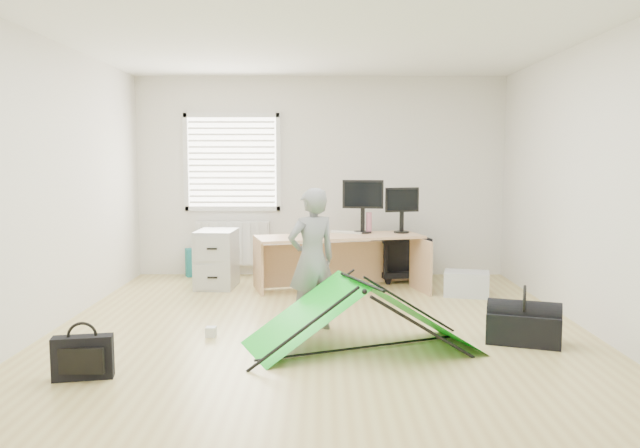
{
  "coord_description": "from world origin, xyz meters",
  "views": [
    {
      "loc": [
        0.02,
        -5.77,
        1.6
      ],
      "look_at": [
        0.0,
        0.4,
        0.95
      ],
      "focal_mm": 35.0,
      "sensor_mm": 36.0,
      "label": 1
    }
  ],
  "objects_px": {
    "office_chair": "(400,257)",
    "filing_cabinet": "(217,259)",
    "person": "(312,259)",
    "laptop_bag": "(83,357)",
    "duffel_bag": "(524,328)",
    "thermos": "(369,223)",
    "monitor_right": "(402,216)",
    "storage_crate": "(466,284)",
    "desk": "(339,263)",
    "monitor_left": "(363,214)",
    "kite": "(361,316)"
  },
  "relations": [
    {
      "from": "desk",
      "to": "kite",
      "type": "relative_size",
      "value": 1.07
    },
    {
      "from": "person",
      "to": "laptop_bag",
      "type": "xyz_separation_m",
      "value": [
        -1.65,
        -1.32,
        -0.51
      ]
    },
    {
      "from": "monitor_right",
      "to": "office_chair",
      "type": "bearing_deg",
      "value": 67.96
    },
    {
      "from": "desk",
      "to": "duffel_bag",
      "type": "bearing_deg",
      "value": -69.29
    },
    {
      "from": "filing_cabinet",
      "to": "thermos",
      "type": "height_order",
      "value": "thermos"
    },
    {
      "from": "desk",
      "to": "monitor_right",
      "type": "xyz_separation_m",
      "value": [
        0.78,
        0.27,
        0.55
      ]
    },
    {
      "from": "thermos",
      "to": "laptop_bag",
      "type": "xyz_separation_m",
      "value": [
        -2.32,
        -3.31,
        -0.65
      ]
    },
    {
      "from": "monitor_left",
      "to": "filing_cabinet",
      "type": "bearing_deg",
      "value": -169.61
    },
    {
      "from": "duffel_bag",
      "to": "thermos",
      "type": "bearing_deg",
      "value": 134.72
    },
    {
      "from": "thermos",
      "to": "office_chair",
      "type": "relative_size",
      "value": 0.39
    },
    {
      "from": "office_chair",
      "to": "laptop_bag",
      "type": "bearing_deg",
      "value": 42.05
    },
    {
      "from": "monitor_left",
      "to": "office_chair",
      "type": "height_order",
      "value": "monitor_left"
    },
    {
      "from": "desk",
      "to": "filing_cabinet",
      "type": "bearing_deg",
      "value": 156.21
    },
    {
      "from": "monitor_right",
      "to": "office_chair",
      "type": "distance_m",
      "value": 0.74
    },
    {
      "from": "monitor_right",
      "to": "kite",
      "type": "xyz_separation_m",
      "value": [
        -0.66,
        -2.59,
        -0.6
      ]
    },
    {
      "from": "kite",
      "to": "duffel_bag",
      "type": "distance_m",
      "value": 1.44
    },
    {
      "from": "office_chair",
      "to": "filing_cabinet",
      "type": "bearing_deg",
      "value": 0.17
    },
    {
      "from": "filing_cabinet",
      "to": "monitor_right",
      "type": "bearing_deg",
      "value": 4.02
    },
    {
      "from": "desk",
      "to": "monitor_right",
      "type": "distance_m",
      "value": 0.99
    },
    {
      "from": "desk",
      "to": "thermos",
      "type": "relative_size",
      "value": 7.78
    },
    {
      "from": "desk",
      "to": "person",
      "type": "distance_m",
      "value": 1.77
    },
    {
      "from": "thermos",
      "to": "duffel_bag",
      "type": "xyz_separation_m",
      "value": [
        1.17,
        -2.42,
        -0.67
      ]
    },
    {
      "from": "monitor_left",
      "to": "thermos",
      "type": "height_order",
      "value": "monitor_left"
    },
    {
      "from": "monitor_left",
      "to": "office_chair",
      "type": "bearing_deg",
      "value": 50.09
    },
    {
      "from": "thermos",
      "to": "person",
      "type": "height_order",
      "value": "person"
    },
    {
      "from": "thermos",
      "to": "person",
      "type": "bearing_deg",
      "value": -108.78
    },
    {
      "from": "desk",
      "to": "office_chair",
      "type": "distance_m",
      "value": 1.09
    },
    {
      "from": "monitor_right",
      "to": "laptop_bag",
      "type": "bearing_deg",
      "value": -145.9
    },
    {
      "from": "monitor_right",
      "to": "kite",
      "type": "height_order",
      "value": "monitor_right"
    },
    {
      "from": "desk",
      "to": "laptop_bag",
      "type": "xyz_separation_m",
      "value": [
        -1.95,
        -3.03,
        -0.18
      ]
    },
    {
      "from": "desk",
      "to": "person",
      "type": "height_order",
      "value": "person"
    },
    {
      "from": "person",
      "to": "duffel_bag",
      "type": "height_order",
      "value": "person"
    },
    {
      "from": "person",
      "to": "duffel_bag",
      "type": "relative_size",
      "value": 2.17
    },
    {
      "from": "office_chair",
      "to": "kite",
      "type": "relative_size",
      "value": 0.36
    },
    {
      "from": "office_chair",
      "to": "kite",
      "type": "xyz_separation_m",
      "value": [
        -0.71,
        -3.03,
        -0.01
      ]
    },
    {
      "from": "monitor_right",
      "to": "storage_crate",
      "type": "height_order",
      "value": "monitor_right"
    },
    {
      "from": "storage_crate",
      "to": "person",
      "type": "bearing_deg",
      "value": -140.71
    },
    {
      "from": "desk",
      "to": "storage_crate",
      "type": "xyz_separation_m",
      "value": [
        1.48,
        -0.25,
        -0.2
      ]
    },
    {
      "from": "storage_crate",
      "to": "office_chair",
      "type": "bearing_deg",
      "value": 124.32
    },
    {
      "from": "desk",
      "to": "thermos",
      "type": "xyz_separation_m",
      "value": [
        0.37,
        0.28,
        0.47
      ]
    },
    {
      "from": "laptop_bag",
      "to": "person",
      "type": "bearing_deg",
      "value": 27.41
    },
    {
      "from": "thermos",
      "to": "office_chair",
      "type": "distance_m",
      "value": 0.8
    },
    {
      "from": "monitor_left",
      "to": "thermos",
      "type": "bearing_deg",
      "value": 23.0
    },
    {
      "from": "person",
      "to": "laptop_bag",
      "type": "distance_m",
      "value": 2.17
    },
    {
      "from": "monitor_right",
      "to": "office_chair",
      "type": "height_order",
      "value": "monitor_right"
    },
    {
      "from": "thermos",
      "to": "storage_crate",
      "type": "xyz_separation_m",
      "value": [
        1.11,
        -0.53,
        -0.66
      ]
    },
    {
      "from": "desk",
      "to": "person",
      "type": "bearing_deg",
      "value": -115.03
    },
    {
      "from": "laptop_bag",
      "to": "monitor_left",
      "type": "bearing_deg",
      "value": 44.42
    },
    {
      "from": "person",
      "to": "kite",
      "type": "bearing_deg",
      "value": 96.47
    },
    {
      "from": "desk",
      "to": "filing_cabinet",
      "type": "height_order",
      "value": "filing_cabinet"
    }
  ]
}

